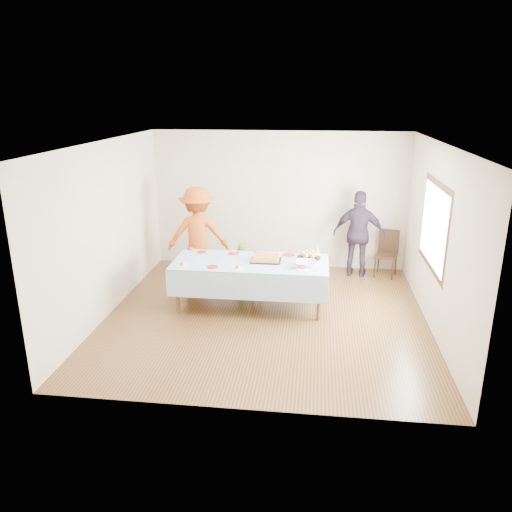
{
  "coord_description": "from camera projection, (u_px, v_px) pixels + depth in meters",
  "views": [
    {
      "loc": [
        0.72,
        -7.22,
        3.36
      ],
      "look_at": [
        -0.19,
        0.3,
        0.89
      ],
      "focal_mm": 35.0,
      "sensor_mm": 36.0,
      "label": 1
    }
  ],
  "objects": [
    {
      "name": "plate_white_right",
      "position": [
        302.0,
        269.0,
        7.68
      ],
      "size": [
        0.21,
        0.21,
        0.01
      ],
      "primitive_type": "cylinder",
      "color": "white",
      "rests_on": "party_table"
    },
    {
      "name": "plate_white_mid",
      "position": [
        237.0,
        269.0,
        7.72
      ],
      "size": [
        0.22,
        0.22,
        0.01
      ],
      "primitive_type": "cylinder",
      "color": "white",
      "rests_on": "party_table"
    },
    {
      "name": "fork_pile",
      "position": [
        294.0,
        266.0,
        7.75
      ],
      "size": [
        0.24,
        0.18,
        0.07
      ],
      "primitive_type": null,
      "color": "white",
      "rests_on": "party_table"
    },
    {
      "name": "plate_red_far_d",
      "position": [
        289.0,
        255.0,
        8.39
      ],
      "size": [
        0.19,
        0.19,
        0.01
      ],
      "primitive_type": "cylinder",
      "color": "red",
      "rests_on": "party_table"
    },
    {
      "name": "plate_red_far_c",
      "position": [
        261.0,
        254.0,
        8.42
      ],
      "size": [
        0.17,
        0.17,
        0.01
      ],
      "primitive_type": "cylinder",
      "color": "red",
      "rests_on": "party_table"
    },
    {
      "name": "toddler_left",
      "position": [
        191.0,
        269.0,
        8.83
      ],
      "size": [
        0.3,
        0.2,
        0.82
      ],
      "primitive_type": "imported",
      "rotation": [
        0.0,
        0.0,
        3.14
      ],
      "color": "#B71646",
      "rests_on": "ground"
    },
    {
      "name": "adult_right",
      "position": [
        359.0,
        234.0,
        9.45
      ],
      "size": [
        1.03,
        0.57,
        1.66
      ],
      "primitive_type": "imported",
      "rotation": [
        0.0,
        0.0,
        2.97
      ],
      "color": "#302736",
      "rests_on": "ground"
    },
    {
      "name": "dining_chair",
      "position": [
        387.0,
        250.0,
        9.58
      ],
      "size": [
        0.49,
        0.49,
        0.89
      ],
      "rotation": [
        0.0,
        0.0,
        -0.31
      ],
      "color": "black",
      "rests_on": "ground"
    },
    {
      "name": "party_table",
      "position": [
        250.0,
        265.0,
        8.09
      ],
      "size": [
        2.5,
        1.1,
        0.78
      ],
      "color": "#51331C",
      "rests_on": "ground"
    },
    {
      "name": "toddler_right",
      "position": [
        255.0,
        272.0,
        8.71
      ],
      "size": [
        0.41,
        0.33,
        0.8
      ],
      "primitive_type": "imported",
      "rotation": [
        0.0,
        0.0,
        3.23
      ],
      "color": "tan",
      "rests_on": "ground"
    },
    {
      "name": "punch_bowl",
      "position": [
        306.0,
        264.0,
        7.83
      ],
      "size": [
        0.34,
        0.34,
        0.08
      ],
      "primitive_type": "imported",
      "color": "silver",
      "rests_on": "party_table"
    },
    {
      "name": "ground",
      "position": [
        266.0,
        316.0,
        7.94
      ],
      "size": [
        5.0,
        5.0,
        0.0
      ],
      "primitive_type": "plane",
      "color": "#482A14",
      "rests_on": "ground"
    },
    {
      "name": "plate_red_far_b",
      "position": [
        234.0,
        253.0,
        8.47
      ],
      "size": [
        0.2,
        0.2,
        0.01
      ],
      "primitive_type": "cylinder",
      "color": "red",
      "rests_on": "party_table"
    },
    {
      "name": "room_walls",
      "position": [
        270.0,
        207.0,
        7.39
      ],
      "size": [
        5.04,
        5.04,
        2.72
      ],
      "color": "#C2B49E",
      "rests_on": "ground"
    },
    {
      "name": "plate_white_left",
      "position": [
        182.0,
        266.0,
        7.85
      ],
      "size": [
        0.2,
        0.2,
        0.01
      ],
      "primitive_type": "cylinder",
      "color": "white",
      "rests_on": "party_table"
    },
    {
      "name": "adult_left",
      "position": [
        198.0,
        234.0,
        9.27
      ],
      "size": [
        1.23,
        0.84,
        1.76
      ],
      "primitive_type": "imported",
      "rotation": [
        0.0,
        0.0,
        3.31
      ],
      "color": "#BC5017",
      "rests_on": "ground"
    },
    {
      "name": "birthday_cake",
      "position": [
        266.0,
        259.0,
        8.08
      ],
      "size": [
        0.49,
        0.38,
        0.09
      ],
      "color": "black",
      "rests_on": "party_table"
    },
    {
      "name": "plate_red_far_a",
      "position": [
        202.0,
        252.0,
        8.53
      ],
      "size": [
        0.16,
        0.16,
        0.01
      ],
      "primitive_type": "cylinder",
      "color": "red",
      "rests_on": "party_table"
    },
    {
      "name": "toddler_mid",
      "position": [
        243.0,
        264.0,
        9.11
      ],
      "size": [
        0.42,
        0.31,
        0.79
      ],
      "primitive_type": "imported",
      "rotation": [
        0.0,
        0.0,
        3.3
      ],
      "color": "#3E7928",
      "rests_on": "ground"
    },
    {
      "name": "plate_red_near",
      "position": [
        213.0,
        267.0,
        7.79
      ],
      "size": [
        0.18,
        0.18,
        0.01
      ],
      "primitive_type": "cylinder",
      "color": "red",
      "rests_on": "party_table"
    },
    {
      "name": "party_hat",
      "position": [
        317.0,
        250.0,
        8.33
      ],
      "size": [
        0.11,
        0.11,
        0.18
      ],
      "primitive_type": "cone",
      "color": "white",
      "rests_on": "party_table"
    },
    {
      "name": "rolls_tray",
      "position": [
        309.0,
        255.0,
        8.23
      ],
      "size": [
        0.38,
        0.38,
        0.11
      ],
      "color": "black",
      "rests_on": "party_table"
    }
  ]
}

